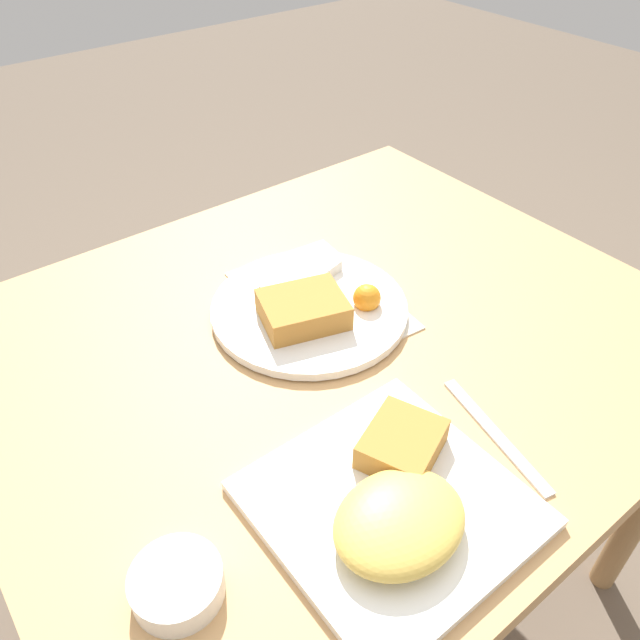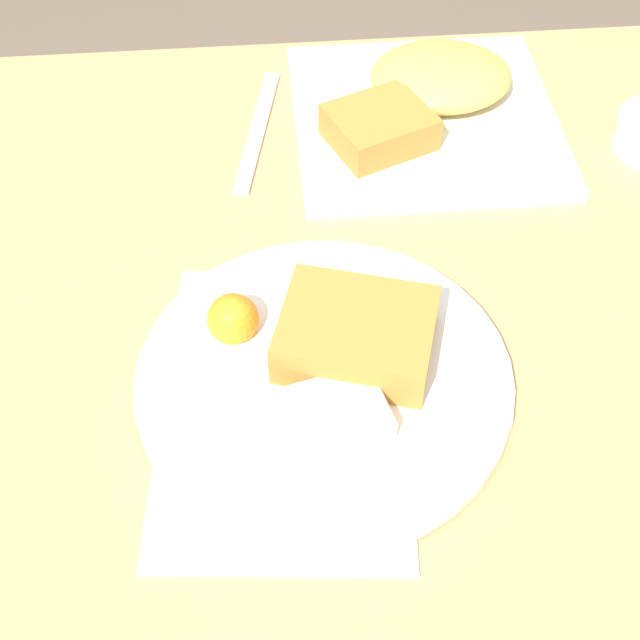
% 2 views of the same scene
% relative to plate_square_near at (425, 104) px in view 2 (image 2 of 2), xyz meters
% --- Properties ---
extents(ground_plane, '(8.00, 8.00, 0.00)m').
position_rel_plate_square_near_xyz_m(ground_plane, '(0.14, 0.28, -0.72)').
color(ground_plane, brown).
extents(dining_table, '(1.05, 0.89, 0.70)m').
position_rel_plate_square_near_xyz_m(dining_table, '(0.14, 0.28, -0.10)').
color(dining_table, tan).
rests_on(dining_table, ground_plane).
extents(menu_card, '(0.23, 0.31, 0.00)m').
position_rel_plate_square_near_xyz_m(menu_card, '(0.17, 0.36, -0.02)').
color(menu_card, beige).
rests_on(menu_card, dining_table).
extents(plate_square_near, '(0.28, 0.28, 0.06)m').
position_rel_plate_square_near_xyz_m(plate_square_near, '(0.00, 0.00, 0.00)').
color(plate_square_near, white).
rests_on(plate_square_near, dining_table).
extents(plate_oval_far, '(0.31, 0.31, 0.05)m').
position_rel_plate_square_near_xyz_m(plate_oval_far, '(0.14, 0.34, -0.00)').
color(plate_oval_far, white).
rests_on(plate_oval_far, menu_card).
extents(butter_knife, '(0.06, 0.20, 0.00)m').
position_rel_plate_square_near_xyz_m(butter_knife, '(0.18, 0.00, -0.02)').
color(butter_knife, silver).
rests_on(butter_knife, dining_table).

